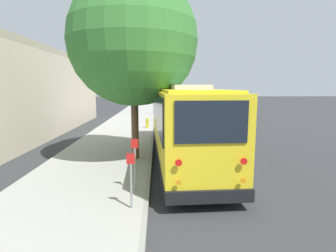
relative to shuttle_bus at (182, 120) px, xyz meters
The scene contains 12 objects.
ground_plane 1.96m from the shuttle_bus, 133.83° to the right, with size 160.00×160.00×0.00m, color #333335.
sidewalk_slab 4.21m from the shuttle_bus, 96.60° to the left, with size 80.00×4.47×0.15m, color #A3A099.
curb_strip 2.36m from the shuttle_bus, 106.44° to the left, with size 80.00×0.14×0.15m, color gray.
shuttle_bus is the anchor object (origin of this frame).
parked_sedan_gray 13.31m from the shuttle_bus, ahead, with size 4.19×1.82×1.26m.
parked_sedan_black 19.28m from the shuttle_bus, ahead, with size 4.34×2.01×1.29m.
parked_sedan_tan 25.64m from the shuttle_bus, ahead, with size 4.46×1.89×1.28m.
street_tree 4.40m from the shuttle_bus, 96.83° to the left, with size 5.54×5.54×8.75m.
sign_post_near 5.82m from the shuttle_bus, 161.15° to the left, with size 0.06×0.22×1.51m.
sign_post_far 4.70m from the shuttle_bus, 156.32° to the left, with size 0.06×0.22×1.64m.
fire_hydrant 8.67m from the shuttle_bus, 13.25° to the left, with size 0.22×0.22×0.81m.
building_backdrop 13.70m from the shuttle_bus, 60.12° to the left, with size 20.61×7.79×5.92m.
Camera 1 is at (-11.65, 1.60, 3.38)m, focal length 28.00 mm.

